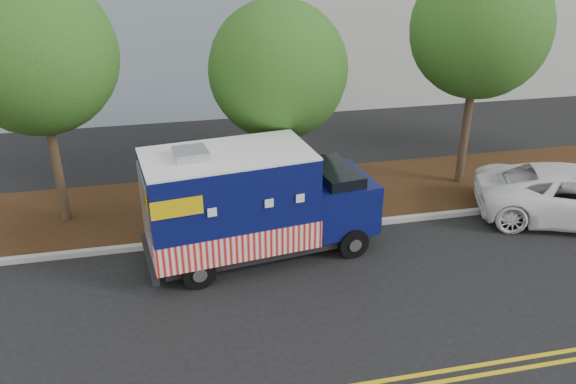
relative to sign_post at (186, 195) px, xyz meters
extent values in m
plane|color=black|center=(2.13, -1.94, -1.20)|extent=(120.00, 120.00, 0.00)
cube|color=#9E9E99|center=(2.13, -0.54, -1.12)|extent=(120.00, 0.18, 0.15)
cube|color=black|center=(2.13, 1.56, -1.12)|extent=(120.00, 4.00, 0.15)
cylinder|color=#38281C|center=(-3.40, 1.38, 0.71)|extent=(0.26, 0.26, 3.81)
sphere|color=#1E5016|center=(-3.40, 1.38, 3.64)|extent=(4.10, 4.10, 4.10)
cylinder|color=#38281C|center=(2.83, 1.45, 0.37)|extent=(0.26, 0.26, 3.15)
sphere|color=#1E5016|center=(2.83, 1.45, 2.92)|extent=(3.91, 3.91, 3.91)
cylinder|color=#38281C|center=(8.85, 1.43, 0.81)|extent=(0.26, 0.26, 4.02)
sphere|color=#1E5016|center=(8.85, 1.43, 3.84)|extent=(4.09, 4.09, 4.09)
cube|color=#473828|center=(0.00, 0.00, 0.00)|extent=(0.06, 0.06, 2.40)
cube|color=black|center=(1.87, -1.35, -0.80)|extent=(5.54, 2.52, 0.27)
cube|color=#0A1049|center=(1.01, -1.47, 0.52)|extent=(4.27, 2.72, 2.29)
cube|color=red|center=(1.01, -1.47, -0.29)|extent=(4.31, 2.78, 0.72)
cube|color=white|center=(1.01, -1.47, 1.68)|extent=(4.27, 2.72, 0.06)
cube|color=#B7B7BA|center=(0.16, -1.58, 1.81)|extent=(0.86, 0.86, 0.21)
cube|color=#0A1049|center=(3.85, -1.08, -0.01)|extent=(1.98, 2.27, 1.34)
cube|color=black|center=(3.80, -1.09, 0.63)|extent=(1.20, 1.97, 0.62)
cube|color=black|center=(4.72, -0.96, -0.46)|extent=(0.33, 1.90, 0.29)
cube|color=black|center=(-1.02, -1.75, -0.77)|extent=(0.46, 2.15, 0.27)
cube|color=#B7B7BA|center=(-0.99, -1.74, 0.57)|extent=(0.27, 1.71, 1.81)
cube|color=#B7B7BA|center=(1.14, -0.30, 0.57)|extent=(1.71, 0.27, 1.05)
cube|color=#E0B50B|center=(-0.25, -2.79, 1.04)|extent=(1.14, 0.17, 0.43)
cube|color=#E0B50B|center=(-0.56, -0.54, 1.04)|extent=(1.14, 0.17, 0.43)
cylinder|color=black|center=(4.08, -2.03, -0.80)|extent=(0.83, 0.37, 0.80)
cylinder|color=black|center=(3.81, -0.10, -0.80)|extent=(0.83, 0.37, 0.80)
cylinder|color=black|center=(0.11, -2.57, -0.80)|extent=(0.83, 0.37, 0.80)
cylinder|color=black|center=(-0.16, -0.65, -0.80)|extent=(0.83, 0.37, 0.80)
camera|label=1|loc=(-0.15, -13.85, 6.59)|focal=35.00mm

